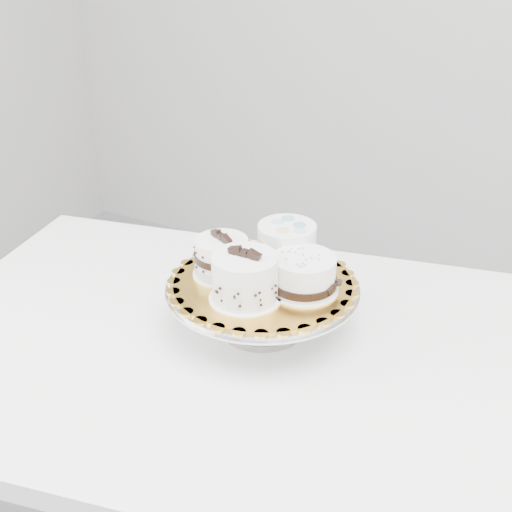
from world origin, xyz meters
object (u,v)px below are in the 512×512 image
at_px(cake_stand, 262,298).
at_px(cake_ribbon, 304,275).
at_px(cake_dots, 287,244).
at_px(cake_board, 263,283).
at_px(table, 236,378).
at_px(cake_swirl, 245,279).
at_px(cake_banded, 222,258).

bearing_deg(cake_stand, cake_ribbon, 5.29).
bearing_deg(cake_dots, cake_board, -83.36).
height_order(cake_stand, cake_dots, cake_dots).
height_order(table, cake_swirl, cake_swirl).
xyz_separation_m(cake_swirl, cake_dots, (0.01, 0.14, 0.00)).
height_order(cake_board, cake_ribbon, cake_ribbon).
distance_m(table, cake_dots, 0.26).
bearing_deg(cake_ribbon, cake_banded, -164.93).
xyz_separation_m(table, cake_dots, (0.03, 0.14, 0.22)).
relative_size(cake_board, cake_banded, 2.49).
bearing_deg(cake_board, cake_stand, 0.00).
distance_m(cake_stand, cake_dots, 0.11).
distance_m(cake_swirl, cake_dots, 0.14).
distance_m(cake_board, cake_swirl, 0.08).
bearing_deg(cake_banded, cake_ribbon, 32.81).
distance_m(cake_swirl, cake_ribbon, 0.10).
xyz_separation_m(cake_board, cake_ribbon, (0.08, 0.01, 0.03)).
relative_size(cake_swirl, cake_ribbon, 0.95).
height_order(cake_stand, cake_board, cake_board).
xyz_separation_m(cake_stand, cake_banded, (-0.08, -0.01, 0.07)).
bearing_deg(cake_ribbon, cake_swirl, -127.98).
bearing_deg(cake_dots, table, -89.94).
bearing_deg(table, cake_stand, 57.67).
bearing_deg(cake_swirl, cake_board, 91.34).
bearing_deg(table, cake_ribbon, 23.03).
xyz_separation_m(cake_dots, cake_ribbon, (0.07, -0.07, -0.01)).
relative_size(cake_board, cake_dots, 2.45).
bearing_deg(cake_swirl, table, 170.37).
xyz_separation_m(cake_stand, cake_dots, (0.01, 0.08, 0.07)).
xyz_separation_m(table, cake_swirl, (0.02, -0.00, 0.22)).
xyz_separation_m(cake_board, cake_banded, (-0.08, -0.01, 0.03)).
distance_m(table, cake_board, 0.19).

